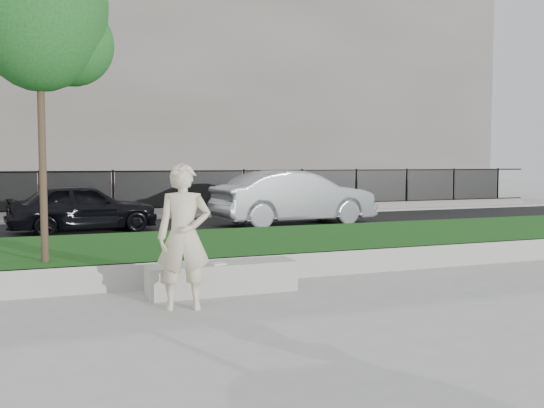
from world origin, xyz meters
name	(u,v)px	position (x,y,z in m)	size (l,w,h in m)	color
ground	(258,296)	(0.00, 0.00, 0.00)	(90.00, 90.00, 0.00)	gray
grass_bank	(203,252)	(0.00, 3.00, 0.20)	(34.00, 4.00, 0.40)	#0D340D
grass_kerb	(236,270)	(0.00, 1.04, 0.20)	(34.00, 0.08, 0.40)	gray
street	(152,231)	(0.00, 8.50, 0.02)	(34.00, 7.00, 0.04)	black
far_pavement	(128,215)	(0.00, 13.00, 0.06)	(34.00, 3.00, 0.12)	gray
iron_fence	(133,203)	(0.00, 12.00, 0.54)	(32.00, 0.30, 1.50)	slate
building_facade	(105,91)	(0.00, 20.00, 5.00)	(34.00, 10.00, 10.00)	#5A544F
stone_bench	(222,278)	(-0.41, 0.40, 0.22)	(2.14, 0.53, 0.44)	gray
man	(184,237)	(-1.12, -0.33, 0.93)	(0.68, 0.44, 1.86)	beige
book	(218,264)	(-0.50, 0.26, 0.45)	(0.21, 0.15, 0.02)	beige
young_tree	(44,9)	(-2.69, 1.72, 4.09)	(2.07, 1.98, 5.07)	#38281C
car_dark	(83,207)	(-1.75, 8.67, 0.69)	(1.53, 3.79, 1.29)	black
car_silver	(294,198)	(4.16, 8.41, 0.83)	(1.67, 4.80, 1.58)	#95979D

